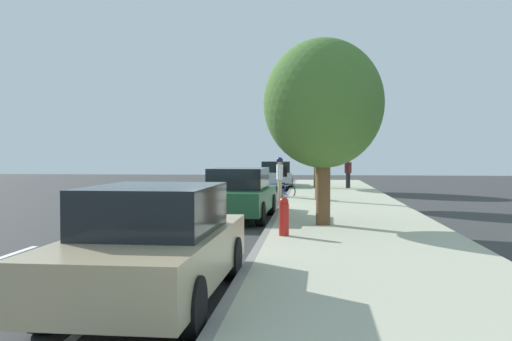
{
  "coord_description": "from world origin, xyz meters",
  "views": [
    {
      "loc": [
        2.78,
        -17.54,
        1.93
      ],
      "look_at": [
        0.33,
        7.52,
        1.19
      ],
      "focal_mm": 39.26,
      "sensor_mm": 36.0,
      "label": 1
    }
  ],
  "objects_px": {
    "bicycle_at_curb": "(276,191)",
    "street_tree_mid_block": "(319,106)",
    "parked_sedan_green_second": "(239,194)",
    "parked_sedan_silver_mid": "(276,175)",
    "street_tree_far_end": "(317,121)",
    "pedestrian_on_phone": "(348,171)",
    "street_tree_near_cyclist": "(323,104)",
    "fire_hydrant": "(284,216)",
    "cyclist_with_backpack": "(280,174)",
    "parked_sedan_tan_nearest": "(154,245)"
  },
  "relations": [
    {
      "from": "parked_sedan_green_second",
      "to": "street_tree_far_end",
      "type": "relative_size",
      "value": 0.85
    },
    {
      "from": "parked_sedan_green_second",
      "to": "street_tree_mid_block",
      "type": "height_order",
      "value": "street_tree_mid_block"
    },
    {
      "from": "parked_sedan_green_second",
      "to": "fire_hydrant",
      "type": "distance_m",
      "value": 4.43
    },
    {
      "from": "parked_sedan_green_second",
      "to": "bicycle_at_curb",
      "type": "distance_m",
      "value": 7.37
    },
    {
      "from": "pedestrian_on_phone",
      "to": "bicycle_at_curb",
      "type": "bearing_deg",
      "value": -119.9
    },
    {
      "from": "bicycle_at_curb",
      "to": "cyclist_with_backpack",
      "type": "xyz_separation_m",
      "value": [
        0.22,
        -0.45,
        0.74
      ]
    },
    {
      "from": "cyclist_with_backpack",
      "to": "street_tree_far_end",
      "type": "xyz_separation_m",
      "value": [
        1.56,
        6.75,
        2.56
      ]
    },
    {
      "from": "parked_sedan_green_second",
      "to": "bicycle_at_curb",
      "type": "bearing_deg",
      "value": 85.12
    },
    {
      "from": "cyclist_with_backpack",
      "to": "fire_hydrant",
      "type": "bearing_deg",
      "value": -86.52
    },
    {
      "from": "parked_sedan_green_second",
      "to": "street_tree_mid_block",
      "type": "bearing_deg",
      "value": 65.66
    },
    {
      "from": "fire_hydrant",
      "to": "cyclist_with_backpack",
      "type": "bearing_deg",
      "value": 93.48
    },
    {
      "from": "parked_sedan_silver_mid",
      "to": "street_tree_far_end",
      "type": "distance_m",
      "value": 4.01
    },
    {
      "from": "street_tree_far_end",
      "to": "parked_sedan_green_second",
      "type": "bearing_deg",
      "value": -100.03
    },
    {
      "from": "parked_sedan_tan_nearest",
      "to": "cyclist_with_backpack",
      "type": "height_order",
      "value": "cyclist_with_backpack"
    },
    {
      "from": "street_tree_mid_block",
      "to": "cyclist_with_backpack",
      "type": "bearing_deg",
      "value": 135.19
    },
    {
      "from": "cyclist_with_backpack",
      "to": "parked_sedan_tan_nearest",
      "type": "bearing_deg",
      "value": -92.77
    },
    {
      "from": "street_tree_near_cyclist",
      "to": "fire_hydrant",
      "type": "distance_m",
      "value": 3.41
    },
    {
      "from": "bicycle_at_curb",
      "to": "street_tree_near_cyclist",
      "type": "height_order",
      "value": "street_tree_near_cyclist"
    },
    {
      "from": "street_tree_near_cyclist",
      "to": "pedestrian_on_phone",
      "type": "bearing_deg",
      "value": 83.93
    },
    {
      "from": "bicycle_at_curb",
      "to": "street_tree_far_end",
      "type": "relative_size",
      "value": 0.32
    },
    {
      "from": "parked_sedan_tan_nearest",
      "to": "parked_sedan_green_second",
      "type": "relative_size",
      "value": 0.99
    },
    {
      "from": "street_tree_near_cyclist",
      "to": "fire_hydrant",
      "type": "bearing_deg",
      "value": -113.9
    },
    {
      "from": "bicycle_at_curb",
      "to": "street_tree_mid_block",
      "type": "distance_m",
      "value": 4.33
    },
    {
      "from": "street_tree_near_cyclist",
      "to": "street_tree_far_end",
      "type": "height_order",
      "value": "street_tree_far_end"
    },
    {
      "from": "parked_sedan_tan_nearest",
      "to": "fire_hydrant",
      "type": "bearing_deg",
      "value": 74.0
    },
    {
      "from": "bicycle_at_curb",
      "to": "street_tree_far_end",
      "type": "xyz_separation_m",
      "value": [
        1.79,
        6.3,
        3.31
      ]
    },
    {
      "from": "bicycle_at_curb",
      "to": "fire_hydrant",
      "type": "height_order",
      "value": "fire_hydrant"
    },
    {
      "from": "parked_sedan_green_second",
      "to": "fire_hydrant",
      "type": "relative_size",
      "value": 5.31
    },
    {
      "from": "fire_hydrant",
      "to": "street_tree_near_cyclist",
      "type": "bearing_deg",
      "value": 66.1
    },
    {
      "from": "parked_sedan_green_second",
      "to": "cyclist_with_backpack",
      "type": "bearing_deg",
      "value": 82.97
    },
    {
      "from": "parked_sedan_tan_nearest",
      "to": "street_tree_near_cyclist",
      "type": "bearing_deg",
      "value": 71.67
    },
    {
      "from": "cyclist_with_backpack",
      "to": "street_tree_near_cyclist",
      "type": "height_order",
      "value": "street_tree_near_cyclist"
    },
    {
      "from": "street_tree_far_end",
      "to": "cyclist_with_backpack",
      "type": "bearing_deg",
      "value": -103.05
    },
    {
      "from": "parked_sedan_silver_mid",
      "to": "street_tree_near_cyclist",
      "type": "bearing_deg",
      "value": -82.58
    },
    {
      "from": "street_tree_mid_block",
      "to": "pedestrian_on_phone",
      "type": "distance_m",
      "value": 8.57
    },
    {
      "from": "street_tree_near_cyclist",
      "to": "street_tree_far_end",
      "type": "relative_size",
      "value": 0.89
    },
    {
      "from": "parked_sedan_silver_mid",
      "to": "pedestrian_on_phone",
      "type": "bearing_deg",
      "value": -26.0
    },
    {
      "from": "parked_sedan_silver_mid",
      "to": "street_tree_far_end",
      "type": "relative_size",
      "value": 0.85
    },
    {
      "from": "street_tree_mid_block",
      "to": "fire_hydrant",
      "type": "distance_m",
      "value": 10.05
    },
    {
      "from": "parked_sedan_tan_nearest",
      "to": "bicycle_at_curb",
      "type": "height_order",
      "value": "parked_sedan_tan_nearest"
    },
    {
      "from": "parked_sedan_silver_mid",
      "to": "street_tree_mid_block",
      "type": "distance_m",
      "value": 10.56
    },
    {
      "from": "bicycle_at_curb",
      "to": "street_tree_mid_block",
      "type": "xyz_separation_m",
      "value": [
        1.79,
        -2.0,
        3.4
      ]
    },
    {
      "from": "street_tree_mid_block",
      "to": "fire_hydrant",
      "type": "bearing_deg",
      "value": -95.37
    },
    {
      "from": "parked_sedan_green_second",
      "to": "street_tree_mid_block",
      "type": "distance_m",
      "value": 6.58
    },
    {
      "from": "parked_sedan_tan_nearest",
      "to": "pedestrian_on_phone",
      "type": "distance_m",
      "value": 22.85
    },
    {
      "from": "bicycle_at_curb",
      "to": "pedestrian_on_phone",
      "type": "height_order",
      "value": "pedestrian_on_phone"
    },
    {
      "from": "street_tree_far_end",
      "to": "pedestrian_on_phone",
      "type": "relative_size",
      "value": 3.35
    },
    {
      "from": "street_tree_near_cyclist",
      "to": "fire_hydrant",
      "type": "xyz_separation_m",
      "value": [
        -0.89,
        -2.01,
        -2.61
      ]
    },
    {
      "from": "parked_sedan_silver_mid",
      "to": "fire_hydrant",
      "type": "distance_m",
      "value": 19.4
    },
    {
      "from": "bicycle_at_curb",
      "to": "cyclist_with_backpack",
      "type": "relative_size",
      "value": 0.94
    }
  ]
}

